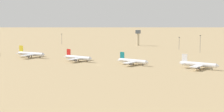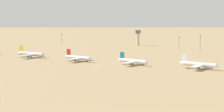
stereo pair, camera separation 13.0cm
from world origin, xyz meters
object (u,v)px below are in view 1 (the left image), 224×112
Objects in this scene: parked_jet_red_3 at (78,58)px; light_pole_east at (200,43)px; parked_jet_yellow_2 at (31,54)px; parked_jet_white_5 at (199,64)px; control_tower at (138,36)px; light_pole_west at (179,42)px; parked_jet_teal_4 at (133,61)px; light_pole_mid at (62,38)px.

light_pole_east is (80.88, 118.35, 7.02)m from parked_jet_red_3.
parked_jet_white_5 is at bearing 2.23° from parked_jet_yellow_2.
control_tower is (-114.81, 164.80, 8.23)m from parked_jet_white_5.
parked_jet_yellow_2 is 176.73m from light_pole_east.
light_pole_west is at bearing 80.64° from parked_jet_red_3.
parked_jet_teal_4 is 207.04m from light_pole_mid.
control_tower reaches higher than parked_jet_teal_4.
control_tower is at bearing 134.18° from parked_jet_white_5.
light_pole_east reaches higher than parked_jet_teal_4.
control_tower reaches higher than light_pole_mid.
parked_jet_red_3 is at bearing -124.35° from light_pole_east.
control_tower is 99.20m from light_pole_mid.
light_pole_west is 155.02m from light_pole_mid.
light_pole_west is 0.77× the size of light_pole_east.
light_pole_east reaches higher than parked_jet_yellow_2.
parked_jet_white_5 is at bearing -77.76° from light_pole_east.
control_tower is (46.01, 160.70, 8.19)m from parked_jet_yellow_2.
parked_jet_yellow_2 is 1.83× the size of light_pole_east.
light_pole_west reaches higher than parked_jet_white_5.
light_pole_east is (184.06, -18.10, 2.24)m from light_pole_mid.
light_pole_mid reaches higher than parked_jet_teal_4.
parked_jet_teal_4 is 122.27m from light_pole_east.
light_pole_east is at bearing -37.51° from light_pole_west.
parked_jet_teal_4 is (106.62, -5.15, -0.32)m from parked_jet_yellow_2.
parked_jet_white_5 is at bearing -55.14° from control_tower.
control_tower reaches higher than parked_jet_yellow_2.
light_pole_mid is at bearing 114.02° from parked_jet_yellow_2.
parked_jet_white_5 is (106.40, 0.75, 0.19)m from parked_jet_red_3.
light_pole_west reaches higher than parked_jet_teal_4.
parked_jet_red_3 is at bearing -110.21° from light_pole_west.
light_pole_mid is (-94.77, -29.10, -3.65)m from control_tower.
light_pole_west is at bearing 120.64° from parked_jet_white_5.
control_tower reaches higher than light_pole_west.
parked_jet_red_3 is at bearing -87.09° from control_tower.
light_pole_east reaches higher than parked_jet_white_5.
light_pole_mid is (-155.38, 136.75, 4.86)m from parked_jet_teal_4.
light_pole_east is (135.30, 113.50, 6.79)m from parked_jet_yellow_2.
light_pole_mid is (-154.96, -4.23, -0.05)m from light_pole_west.
light_pole_west is (-54.62, 139.93, 4.63)m from parked_jet_white_5.
control_tower is (-8.41, 165.55, 8.42)m from parked_jet_red_3.
parked_jet_yellow_2 is 106.74m from parked_jet_teal_4.
parked_jet_white_5 is 2.35× the size of light_pole_west.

